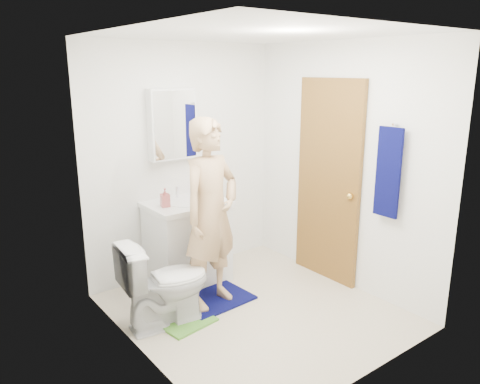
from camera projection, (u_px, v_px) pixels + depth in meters
name	position (u px, v px, depth m)	size (l,w,h in m)	color
floor	(255.00, 312.00, 4.26)	(2.20, 2.40, 0.02)	beige
ceiling	(258.00, 32.00, 3.64)	(2.20, 2.40, 0.02)	white
wall_back	(183.00, 161.00, 4.88)	(2.20, 0.02, 2.40)	white
wall_front	(375.00, 218.00, 3.02)	(2.20, 0.02, 2.40)	white
wall_left	(135.00, 205.00, 3.30)	(0.02, 2.40, 2.40)	white
wall_right	(344.00, 167.00, 4.60)	(0.02, 2.40, 2.40)	white
vanity_cabinet	(188.00, 244.00, 4.77)	(0.75, 0.55, 0.80)	white
countertop	(186.00, 204.00, 4.66)	(0.79, 0.59, 0.05)	white
sink_basin	(186.00, 203.00, 4.66)	(0.40, 0.40, 0.03)	white
faucet	(177.00, 192.00, 4.78)	(0.03, 0.03, 0.12)	silver
medicine_cabinet	(172.00, 124.00, 4.63)	(0.50, 0.12, 0.70)	white
mirror_panel	(175.00, 125.00, 4.59)	(0.46, 0.01, 0.66)	white
door	(328.00, 182.00, 4.73)	(0.05, 0.80, 2.05)	olive
door_knob	(350.00, 196.00, 4.48)	(0.07, 0.07, 0.07)	gold
towel	(388.00, 173.00, 4.10)	(0.03, 0.24, 0.80)	#070946
towel_hook	(395.00, 124.00, 4.02)	(0.02, 0.02, 0.06)	silver
toilet	(165.00, 283.00, 3.95)	(0.43, 0.75, 0.77)	white
bath_mat	(215.00, 299.00, 4.44)	(0.67, 0.48, 0.02)	#070946
green_rug	(186.00, 321.00, 4.06)	(0.45, 0.38, 0.02)	#57A035
soap_dispenser	(165.00, 197.00, 4.47)	(0.08, 0.08, 0.18)	#BB5857
toothbrush_cup	(197.00, 191.00, 4.85)	(0.12, 0.12, 0.10)	#96469A
man	(211.00, 214.00, 4.16)	(0.63, 0.41, 1.72)	tan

